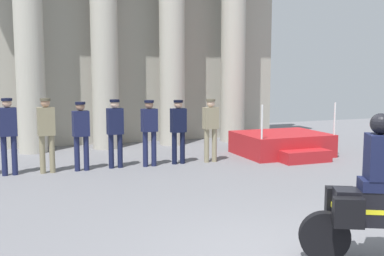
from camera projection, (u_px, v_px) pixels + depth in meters
colonnade_backdrop at (135, 19)px, 15.12m from camera, size 10.37×1.66×7.65m
reviewing_stand at (283, 144)px, 13.52m from camera, size 2.43×2.45×1.53m
officer_in_row_1 at (8, 130)px, 10.83m from camera, size 0.40×0.26×1.78m
officer_in_row_2 at (46, 129)px, 11.07m from camera, size 0.40×0.26×1.77m
officer_in_row_3 at (81, 130)px, 11.34m from camera, size 0.40×0.26×1.66m
officer_in_row_4 at (115, 128)px, 11.66m from camera, size 0.40×0.26×1.70m
officer_in_row_5 at (149, 127)px, 11.85m from camera, size 0.40×0.26×1.67m
officer_in_row_6 at (178, 127)px, 12.18m from camera, size 0.40×0.26×1.65m
officer_in_row_7 at (211, 125)px, 12.41m from camera, size 0.40×0.26×1.66m
motorcycle_with_rider at (379, 202)px, 5.90m from camera, size 1.92×1.13×1.90m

